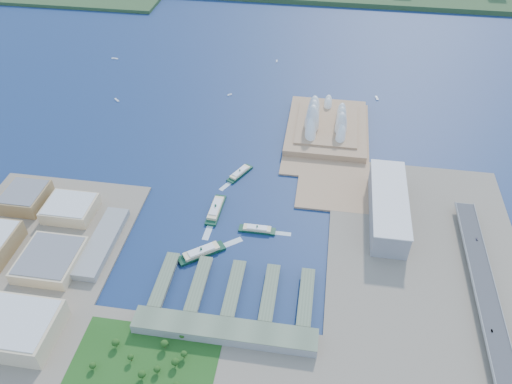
% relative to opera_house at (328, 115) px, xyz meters
% --- Properties ---
extents(ground, '(3000.00, 3000.00, 0.00)m').
position_rel_opera_house_xyz_m(ground, '(-105.00, -280.00, -32.00)').
color(ground, '#101F4D').
rests_on(ground, ground).
extents(west_land, '(220.00, 390.00, 3.00)m').
position_rel_opera_house_xyz_m(west_land, '(-355.00, -385.00, -30.50)').
color(west_land, gray).
rests_on(west_land, ground).
extents(east_land, '(240.00, 500.00, 3.00)m').
position_rel_opera_house_xyz_m(east_land, '(135.00, -330.00, -30.50)').
color(east_land, gray).
rests_on(east_land, ground).
extents(peninsula, '(135.00, 220.00, 3.00)m').
position_rel_opera_house_xyz_m(peninsula, '(2.50, -20.00, -30.50)').
color(peninsula, '#A67F5B').
rests_on(peninsula, ground).
extents(opera_house, '(134.00, 180.00, 58.00)m').
position_rel_opera_house_xyz_m(opera_house, '(0.00, 0.00, 0.00)').
color(opera_house, white).
rests_on(opera_house, peninsula).
extents(toaster_building, '(45.00, 155.00, 35.00)m').
position_rel_opera_house_xyz_m(toaster_building, '(90.00, -200.00, -11.50)').
color(toaster_building, gray).
rests_on(toaster_building, east_land).
extents(expressway, '(26.00, 340.00, 11.85)m').
position_rel_opera_house_xyz_m(expressway, '(195.00, -340.00, -23.07)').
color(expressway, gray).
rests_on(expressway, east_land).
extents(west_buildings, '(200.00, 280.00, 27.00)m').
position_rel_opera_house_xyz_m(west_buildings, '(-355.00, -350.00, -15.50)').
color(west_buildings, '#97784B').
rests_on(west_buildings, west_land).
extents(ferry_wharves, '(184.00, 90.00, 9.30)m').
position_rel_opera_house_xyz_m(ferry_wharves, '(-91.00, -355.00, -27.35)').
color(ferry_wharves, '#5A694F').
rests_on(ferry_wharves, ground).
extents(terminal_building, '(200.00, 28.00, 12.00)m').
position_rel_opera_house_xyz_m(terminal_building, '(-90.00, -415.00, -23.00)').
color(terminal_building, gray).
rests_on(terminal_building, south_land).
extents(park, '(150.00, 110.00, 16.00)m').
position_rel_opera_house_xyz_m(park, '(-165.00, -470.00, -21.00)').
color(park, '#194714').
rests_on(park, south_land).
extents(ferry_a, '(18.12, 61.63, 11.54)m').
position_rel_opera_house_xyz_m(ferry_a, '(-141.81, -222.04, -26.23)').
color(ferry_a, '#0E3924').
rests_on(ferry_a, ground).
extents(ferry_b, '(34.40, 49.37, 9.32)m').
position_rel_opera_house_xyz_m(ferry_b, '(-123.07, -137.44, -27.34)').
color(ferry_b, '#0E3924').
rests_on(ferry_b, ground).
extents(ferry_c, '(58.37, 49.55, 11.61)m').
position_rel_opera_house_xyz_m(ferry_c, '(-142.47, -303.48, -26.19)').
color(ferry_c, '#0E3924').
rests_on(ferry_c, ground).
extents(ferry_d, '(48.94, 12.55, 9.25)m').
position_rel_opera_house_xyz_m(ferry_d, '(-79.49, -251.24, -27.38)').
color(ferry_d, '#0E3924').
rests_on(ferry_d, ground).
extents(boat_a, '(11.88, 11.11, 2.51)m').
position_rel_opera_house_xyz_m(boat_a, '(-385.38, 42.02, -30.74)').
color(boat_a, white).
rests_on(boat_a, ground).
extents(boat_b, '(8.60, 8.23, 2.38)m').
position_rel_opera_house_xyz_m(boat_b, '(-183.78, 92.50, -30.81)').
color(boat_b, white).
rests_on(boat_b, ground).
extents(boat_c, '(6.57, 13.77, 2.98)m').
position_rel_opera_house_xyz_m(boat_c, '(87.36, 121.73, -30.51)').
color(boat_c, white).
rests_on(boat_c, ground).
extents(boat_d, '(14.35, 4.01, 2.39)m').
position_rel_opera_house_xyz_m(boat_d, '(-450.99, 203.41, -30.80)').
color(boat_d, white).
rests_on(boat_d, ground).
extents(boat_e, '(3.64, 9.71, 2.34)m').
position_rel_opera_house_xyz_m(boat_e, '(-113.88, 243.49, -30.83)').
color(boat_e, white).
rests_on(boat_e, ground).
extents(car_b, '(1.30, 3.73, 1.23)m').
position_rel_opera_house_xyz_m(car_b, '(191.00, -375.61, -16.54)').
color(car_b, slate).
rests_on(car_b, expressway).
extents(car_c, '(1.91, 4.71, 1.37)m').
position_rel_opera_house_xyz_m(car_c, '(199.00, -239.23, -16.47)').
color(car_c, slate).
rests_on(car_c, expressway).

